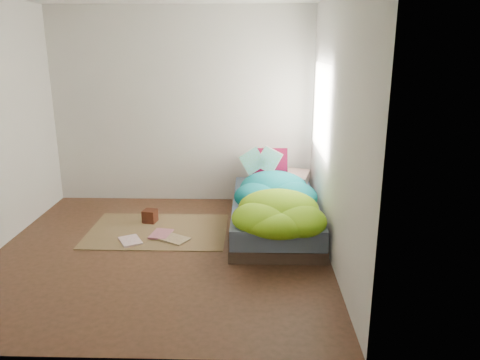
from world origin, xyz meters
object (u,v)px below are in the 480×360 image
Objects in this scene: wooden_box at (150,216)px; floor_book_b at (152,234)px; pillow_magenta at (270,166)px; bed at (274,214)px; floor_book_a at (121,243)px; open_book at (261,153)px.

floor_book_b is (0.11, -0.40, -0.06)m from wooden_box.
wooden_box is at bearing -158.46° from pillow_magenta.
wooden_box is (-1.47, -0.62, -0.48)m from pillow_magenta.
floor_book_a is at bearing -161.88° from bed.
pillow_magenta is 1.02× the size of open_book.
pillow_magenta is 3.00× the size of wooden_box.
open_book is 2.93× the size of wooden_box.
wooden_box is (-1.35, -0.33, -0.73)m from open_book.
open_book is 1.57m from wooden_box.
floor_book_b is at bearing -144.62° from pillow_magenta.
pillow_magenta is at bearing 8.58° from floor_book_a.
wooden_box is at bearing 176.32° from bed.
pillow_magenta is 1.60× the size of floor_book_a.
pillow_magenta is 2.16m from floor_book_a.
bed is at bearing -10.89° from floor_book_a.
pillow_magenta reaches higher than bed.
floor_book_a is at bearing -162.71° from open_book.
open_book reaches higher than floor_book_b.
open_book is (-0.16, 0.43, 0.65)m from bed.
floor_book_b is at bearing -165.04° from open_book.
wooden_box reaches higher than floor_book_b.
floor_book_a is at bearing -129.24° from floor_book_b.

